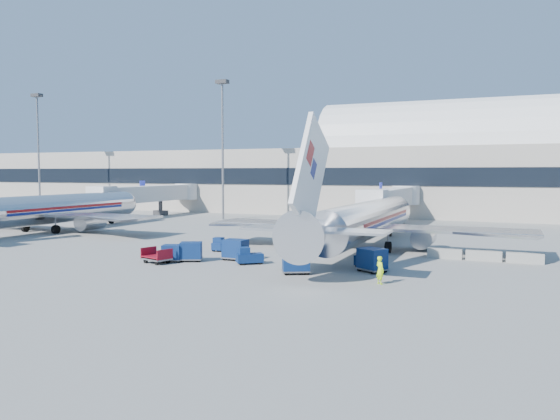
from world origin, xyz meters
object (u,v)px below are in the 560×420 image
at_px(mast_west, 223,129).
at_px(tug_right, 370,259).
at_px(jetbridge_near, 393,198).
at_px(airliner_mid, 46,210).
at_px(cart_open_red, 157,258).
at_px(cart_train_b, 191,251).
at_px(cart_solo_near, 296,261).
at_px(cart_solo_far, 372,259).
at_px(tug_lead, 249,256).
at_px(cart_train_c, 172,253).
at_px(barrier_far, 525,258).
at_px(cart_train_a, 235,249).
at_px(jetbridge_mid, 153,194).
at_px(airliner_main, 364,221).
at_px(barrier_mid, 484,256).
at_px(mast_far_west, 38,135).
at_px(tug_left, 220,244).
at_px(ramp_worker, 380,270).
at_px(barrier_near, 445,254).

bearing_deg(mast_west, tug_right, -46.99).
distance_m(jetbridge_near, tug_right, 36.60).
height_order(airliner_mid, cart_open_red, airliner_mid).
xyz_separation_m(jetbridge_near, cart_open_red, (-11.94, -40.92, -3.47)).
bearing_deg(cart_train_b, cart_solo_near, -34.55).
relative_size(airliner_mid, cart_solo_far, 14.22).
distance_m(tug_lead, cart_open_red, 7.85).
bearing_deg(cart_train_c, airliner_mid, 135.94).
bearing_deg(barrier_far, cart_train_a, -161.17).
bearing_deg(tug_lead, tug_right, -25.70).
xyz_separation_m(jetbridge_mid, tug_lead, (37.45, -38.29, -3.27)).
bearing_deg(cart_open_red, cart_train_b, 60.69).
bearing_deg(cart_train_a, cart_solo_near, -26.63).
bearing_deg(tug_lead, cart_open_red, 161.26).
distance_m(airliner_main, barrier_mid, 11.84).
bearing_deg(cart_open_red, tug_right, 33.35).
bearing_deg(cart_train_c, cart_train_a, 13.56).
bearing_deg(airliner_mid, mast_far_west, 137.68).
xyz_separation_m(cart_solo_far, cart_open_red, (-17.85, -3.13, -0.53)).
distance_m(mast_west, cart_train_b, 44.31).
bearing_deg(cart_train_b, tug_lead, -17.52).
bearing_deg(barrier_far, mast_far_west, 161.69).
bearing_deg(jetbridge_mid, mast_far_west, -178.19).
relative_size(tug_lead, cart_open_red, 0.88).
height_order(cart_solo_far, cart_open_red, cart_solo_far).
bearing_deg(barrier_far, airliner_main, 170.26).
height_order(tug_right, tug_left, tug_right).
bearing_deg(cart_open_red, mast_west, 128.95).
bearing_deg(cart_train_c, cart_train_b, 12.34).
bearing_deg(airliner_main, mast_west, 139.64).
xyz_separation_m(mast_west, cart_open_red, (15.66, -40.12, -14.34)).
xyz_separation_m(tug_left, cart_train_a, (4.04, -4.49, 0.35)).
distance_m(cart_train_b, ramp_worker, 17.59).
relative_size(barrier_near, ramp_worker, 1.53).
bearing_deg(ramp_worker, barrier_far, -84.74).
bearing_deg(jetbridge_mid, mast_west, -3.21).
relative_size(mast_west, barrier_near, 7.53).
height_order(airliner_mid, jetbridge_mid, airliner_mid).
relative_size(mast_far_west, cart_open_red, 8.18).
xyz_separation_m(barrier_far, cart_solo_near, (-16.28, -11.99, 0.54)).
bearing_deg(airliner_mid, barrier_far, -2.53).
xyz_separation_m(jetbridge_near, cart_train_c, (-11.20, -39.77, -3.14)).
relative_size(mast_west, cart_train_a, 10.62).
distance_m(barrier_far, cart_solo_near, 20.23).
height_order(jetbridge_mid, mast_far_west, mast_far_west).
bearing_deg(barrier_far, cart_solo_near, -143.64).
relative_size(jetbridge_mid, tug_right, 10.28).
distance_m(barrier_far, cart_train_c, 30.26).
distance_m(airliner_main, ramp_worker, 16.73).
height_order(cart_solo_near, cart_open_red, cart_solo_near).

